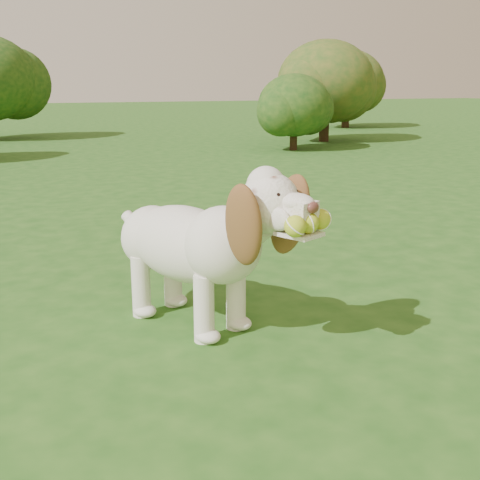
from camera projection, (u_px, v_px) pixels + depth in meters
name	position (u px, v px, depth m)	size (l,w,h in m)	color
ground	(120.00, 358.00, 2.81)	(80.00, 80.00, 0.00)	#1F4D16
dog	(201.00, 240.00, 3.05)	(0.82, 1.32, 0.89)	white
shrub_h	(347.00, 82.00, 17.25)	(2.12, 2.12, 2.20)	#382314
shrub_d	(294.00, 105.00, 11.41)	(1.39, 1.39, 1.44)	#382314
shrub_f	(326.00, 82.00, 13.04)	(2.10, 2.10, 2.18)	#382314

